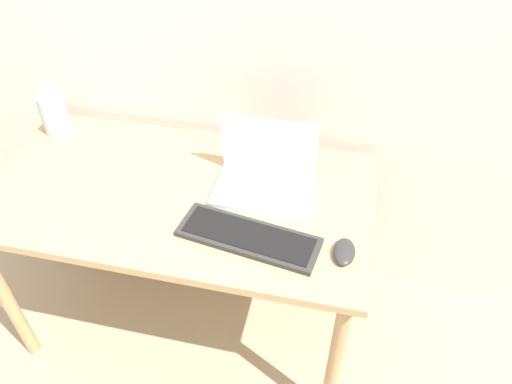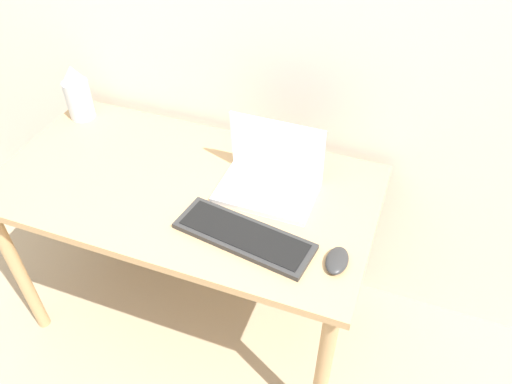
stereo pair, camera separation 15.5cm
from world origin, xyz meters
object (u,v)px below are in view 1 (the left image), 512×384
(laptop, at_px, (265,175))
(keyboard, at_px, (249,237))
(mouse, at_px, (344,252))
(vase, at_px, (52,106))

(laptop, bearing_deg, keyboard, -89.56)
(keyboard, distance_m, mouse, 0.29)
(laptop, relative_size, vase, 1.44)
(laptop, xyz_separation_m, mouse, (0.30, -0.25, -0.04))
(mouse, bearing_deg, laptop, 139.56)
(laptop, height_order, keyboard, laptop)
(keyboard, xyz_separation_m, vase, (-0.87, 0.40, 0.10))
(laptop, height_order, mouse, laptop)
(laptop, xyz_separation_m, keyboard, (0.00, -0.25, -0.04))
(laptop, height_order, vase, laptop)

